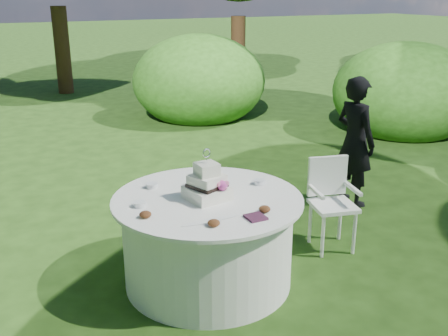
{
  "coord_description": "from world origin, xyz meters",
  "views": [
    {
      "loc": [
        -1.64,
        -3.6,
        2.37
      ],
      "look_at": [
        0.15,
        0.0,
        1.0
      ],
      "focal_mm": 42.0,
      "sensor_mm": 36.0,
      "label": 1
    }
  ],
  "objects_px": {
    "guest": "(355,142)",
    "table": "(208,240)",
    "chair": "(331,196)",
    "cake": "(207,185)",
    "napkins": "(256,217)"
  },
  "relations": [
    {
      "from": "guest",
      "to": "chair",
      "type": "distance_m",
      "value": 1.19
    },
    {
      "from": "cake",
      "to": "chair",
      "type": "height_order",
      "value": "cake"
    },
    {
      "from": "napkins",
      "to": "table",
      "type": "height_order",
      "value": "napkins"
    },
    {
      "from": "table",
      "to": "chair",
      "type": "bearing_deg",
      "value": 3.95
    },
    {
      "from": "guest",
      "to": "cake",
      "type": "xyz_separation_m",
      "value": [
        -2.24,
        -0.87,
        0.14
      ]
    },
    {
      "from": "guest",
      "to": "table",
      "type": "bearing_deg",
      "value": 104.99
    },
    {
      "from": "napkins",
      "to": "cake",
      "type": "bearing_deg",
      "value": 107.17
    },
    {
      "from": "table",
      "to": "guest",
      "type": "bearing_deg",
      "value": 20.81
    },
    {
      "from": "guest",
      "to": "chair",
      "type": "height_order",
      "value": "guest"
    },
    {
      "from": "chair",
      "to": "napkins",
      "type": "bearing_deg",
      "value": -152.22
    },
    {
      "from": "napkins",
      "to": "table",
      "type": "xyz_separation_m",
      "value": [
        -0.15,
        0.53,
        -0.39
      ]
    },
    {
      "from": "cake",
      "to": "table",
      "type": "bearing_deg",
      "value": 65.86
    },
    {
      "from": "napkins",
      "to": "chair",
      "type": "height_order",
      "value": "chair"
    },
    {
      "from": "table",
      "to": "chair",
      "type": "distance_m",
      "value": 1.34
    },
    {
      "from": "chair",
      "to": "cake",
      "type": "bearing_deg",
      "value": -175.09
    }
  ]
}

